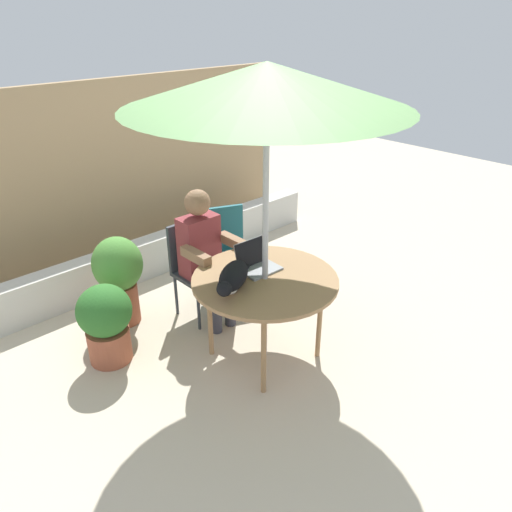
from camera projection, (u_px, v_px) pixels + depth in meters
The scene contains 12 objects.
ground_plane at pixel (264, 354), 4.04m from camera, with size 14.00×14.00×0.00m, color beige.
fence_back at pixel (99, 173), 5.29m from camera, with size 5.07×0.08×1.92m, color tan.
planter_wall_low at pixel (144, 259), 5.14m from camera, with size 4.57×0.20×0.41m, color beige.
patio_table at pixel (265, 284), 3.74m from camera, with size 1.12×1.12×0.73m.
patio_umbrella at pixel (267, 86), 3.08m from camera, with size 1.90×1.90×2.27m.
chair_occupied at pixel (195, 262), 4.40m from camera, with size 0.40×0.40×0.88m.
chair_empty at pixel (226, 246), 4.69m from camera, with size 0.53×0.53×0.88m.
person_seated at pixel (204, 251), 4.22m from camera, with size 0.48×0.48×1.22m.
laptop at pixel (256, 261), 3.83m from camera, with size 0.31×0.27×0.21m.
cat at pixel (233, 278), 3.55m from camera, with size 0.58×0.38×0.17m.
potted_plant_near_fence at pixel (119, 274), 4.26m from camera, with size 0.43×0.43×0.83m.
potted_plant_by_chair at pixel (106, 321), 3.83m from camera, with size 0.43×0.43×0.67m.
Camera 1 is at (-2.26, -2.31, 2.57)m, focal length 34.31 mm.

